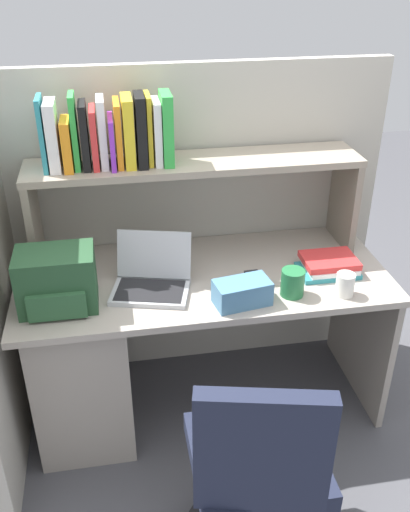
{
  "coord_description": "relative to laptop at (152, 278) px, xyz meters",
  "views": [
    {
      "loc": [
        -0.35,
        -2.08,
        2.01
      ],
      "look_at": [
        0.0,
        -0.05,
        0.85
      ],
      "focal_mm": 39.91,
      "sensor_mm": 36.0,
      "label": 1
    }
  ],
  "objects": [
    {
      "name": "ground_plane",
      "position": [
        0.23,
        0.07,
        -0.78
      ],
      "size": [
        8.0,
        8.0,
        0.0
      ],
      "primitive_type": "plane",
      "color": "#4C4C51"
    },
    {
      "name": "desk",
      "position": [
        -0.16,
        0.07,
        -0.38
      ],
      "size": [
        1.6,
        0.7,
        0.73
      ],
      "color": "#AAA093",
      "rests_on": "ground_plane"
    },
    {
      "name": "office_chair",
      "position": [
        0.27,
        -0.76,
        -0.39
      ],
      "size": [
        0.52,
        0.53,
        0.93
      ],
      "rotation": [
        0.0,
        0.0,
        2.92
      ],
      "color": "black",
      "rests_on": "ground_plane"
    },
    {
      "name": "overhead_hutch",
      "position": [
        0.23,
        0.27,
        0.3
      ],
      "size": [
        1.44,
        0.28,
        0.45
      ],
      "color": "gray",
      "rests_on": "desk"
    },
    {
      "name": "snack_canister",
      "position": [
        0.56,
        -0.15,
        0.01
      ],
      "size": [
        0.1,
        0.1,
        0.11
      ],
      "primitive_type": "cylinder",
      "color": "#26723F",
      "rests_on": "desk"
    },
    {
      "name": "cubicle_partition_rear",
      "position": [
        0.23,
        0.45,
        -0.01
      ],
      "size": [
        1.84,
        0.05,
        1.55
      ],
      "primitive_type": "cube",
      "color": "#B2ADA0",
      "rests_on": "ground_plane"
    },
    {
      "name": "paper_cup",
      "position": [
        0.77,
        -0.19,
        -0.0
      ],
      "size": [
        0.08,
        0.08,
        0.1
      ],
      "primitive_type": "cylinder",
      "color": "white",
      "rests_on": "desk"
    },
    {
      "name": "tissue_box",
      "position": [
        0.34,
        -0.17,
        -0.0
      ],
      "size": [
        0.24,
        0.16,
        0.1
      ],
      "primitive_type": "cube",
      "rotation": [
        0.0,
        0.0,
        0.17
      ],
      "color": "teal",
      "rests_on": "desk"
    },
    {
      "name": "desk_book_stack",
      "position": [
        0.77,
        -0.0,
        -0.02
      ],
      "size": [
        0.25,
        0.18,
        0.07
      ],
      "color": "teal",
      "rests_on": "desk"
    },
    {
      "name": "laptop",
      "position": [
        0.0,
        0.0,
        0.0
      ],
      "size": [
        0.37,
        0.33,
        0.22
      ],
      "color": "#B7BABF",
      "rests_on": "desk"
    },
    {
      "name": "backpack",
      "position": [
        -0.37,
        -0.07,
        0.06
      ],
      "size": [
        0.3,
        0.23,
        0.24
      ],
      "color": "#264C2D",
      "rests_on": "desk"
    },
    {
      "name": "reference_books_on_shelf",
      "position": [
        -0.12,
        0.27,
        0.53
      ],
      "size": [
        0.52,
        0.2,
        0.3
      ],
      "color": "teal",
      "rests_on": "overhead_hutch"
    },
    {
      "name": "computer_mouse",
      "position": [
        0.43,
        -0.03,
        -0.03
      ],
      "size": [
        0.06,
        0.11,
        0.03
      ],
      "primitive_type": "cube",
      "rotation": [
        0.0,
        0.0,
        0.03
      ],
      "color": "#262628",
      "rests_on": "desk"
    }
  ]
}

